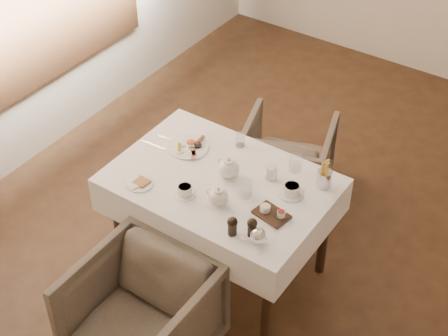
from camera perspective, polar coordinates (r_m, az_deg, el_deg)
The scene contains 20 objects.
table at distance 4.07m, azimuth -0.26°, elevation -2.20°, with size 1.28×0.88×0.75m.
armchair_near at distance 3.88m, azimuth -6.86°, elevation -12.13°, with size 0.70×0.72×0.65m, color #4F463A.
armchair_far at distance 4.92m, azimuth 5.28°, elevation 0.89°, with size 0.61×0.63×0.57m, color #4F463A.
breakfast_plate at distance 4.23m, azimuth -2.92°, elevation 1.81°, with size 0.26×0.26×0.03m.
side_plate at distance 3.99m, azimuth -7.13°, elevation -1.25°, with size 0.17×0.16×0.02m.
teapot_centre at distance 3.97m, azimuth 0.38°, elevation 0.06°, with size 0.18×0.14×0.14m, color white, non-canonical shape.
teapot_front at distance 3.79m, azimuth -0.47°, elevation -2.32°, with size 0.15×0.12×0.12m, color white, non-canonical shape.
creamer at distance 3.99m, azimuth 3.96°, elevation -0.33°, with size 0.07×0.07×0.08m, color white.
teacup_near at distance 3.88m, azimuth -3.26°, elevation -1.91°, with size 0.13×0.13×0.06m.
teacup_far at distance 3.89m, azimuth 5.65°, elevation -1.88°, with size 0.14×0.14×0.07m.
glass_left at distance 4.22m, azimuth 1.35°, elevation 2.36°, with size 0.06×0.06×0.09m, color silver.
glass_mid at distance 3.86m, azimuth 1.82°, elevation -1.74°, with size 0.07×0.07×0.10m, color silver.
glass_right at distance 4.05m, azimuth 5.95°, elevation 0.40°, with size 0.07×0.07×0.10m, color silver.
condiment_board at distance 3.77m, azimuth 3.97°, elevation -3.77°, with size 0.21×0.16×0.05m.
pepper_mill_left at distance 3.63m, azimuth 0.70°, elevation -4.84°, with size 0.06×0.06×0.12m, color black, non-canonical shape.
pepper_mill_right at distance 3.62m, azimuth 2.35°, elevation -4.93°, with size 0.06×0.06×0.11m, color black, non-canonical shape.
silver_pot at distance 3.59m, azimuth 2.88°, elevation -5.55°, with size 0.11×0.09×0.11m, color white, non-canonical shape.
fries_cup at distance 3.94m, azimuth 8.36°, elevation -0.56°, with size 0.09×0.09×0.19m.
cutlery_fork at distance 4.31m, azimuth -4.57°, elevation 2.41°, with size 0.01×0.17×0.00m, color silver.
cutlery_knife at distance 4.27m, azimuth -5.91°, elevation 1.93°, with size 0.01×0.18×0.00m, color silver.
Camera 1 is at (1.34, -3.04, 3.35)m, focal length 55.00 mm.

